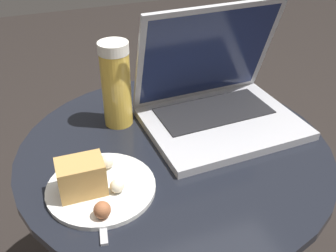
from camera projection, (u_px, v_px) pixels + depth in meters
table at (174, 202)px, 0.92m from camera, size 0.66×0.66×0.57m
laptop at (216, 100)px, 0.89m from camera, size 0.34×0.27×0.27m
beer_glass at (116, 85)px, 0.86m from camera, size 0.07×0.07×0.19m
snack_plate at (94, 183)px, 0.70m from camera, size 0.20×0.20×0.07m
fork at (101, 202)px, 0.69m from camera, size 0.05×0.17×0.00m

